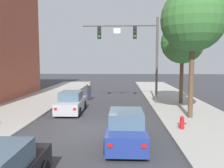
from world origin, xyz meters
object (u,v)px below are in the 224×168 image
object	(u,v)px
car_lead_silver	(71,103)
street_tree_nearest	(193,20)
car_following_blue	(126,129)
pedestrian_crossing_road	(89,91)
traffic_signal_mast	(136,44)
street_tree_second	(182,42)
fire_hydrant	(182,123)

from	to	relation	value
car_lead_silver	street_tree_nearest	distance (m)	10.25
car_following_blue	street_tree_nearest	world-z (taller)	street_tree_nearest
car_lead_silver	pedestrian_crossing_road	size ratio (longest dim) A/B	2.60
traffic_signal_mast	car_following_blue	world-z (taller)	traffic_signal_mast
traffic_signal_mast	car_following_blue	xyz separation A→B (m)	(-1.02, -10.35, -4.62)
street_tree_second	fire_hydrant	bearing A→B (deg)	-103.51
pedestrian_crossing_road	car_following_blue	bearing A→B (deg)	-74.50
street_tree_nearest	car_lead_silver	bearing A→B (deg)	167.20
traffic_signal_mast	street_tree_nearest	distance (m)	6.53
car_lead_silver	street_tree_nearest	xyz separation A→B (m)	(8.29, -1.88, 5.74)
pedestrian_crossing_road	traffic_signal_mast	bearing A→B (deg)	-24.01
car_following_blue	pedestrian_crossing_road	distance (m)	12.79
car_following_blue	traffic_signal_mast	bearing A→B (deg)	84.38
car_lead_silver	pedestrian_crossing_road	bearing A→B (deg)	84.17
pedestrian_crossing_road	fire_hydrant	distance (m)	12.13
pedestrian_crossing_road	street_tree_second	xyz separation A→B (m)	(8.44, -2.17, 4.55)
street_tree_nearest	street_tree_second	distance (m)	5.48
fire_hydrant	street_tree_nearest	size ratio (longest dim) A/B	0.09
car_lead_silver	traffic_signal_mast	bearing A→B (deg)	36.07
car_lead_silver	fire_hydrant	distance (m)	8.45
fire_hydrant	street_tree_second	world-z (taller)	street_tree_second
traffic_signal_mast	street_tree_second	bearing A→B (deg)	-2.75
car_lead_silver	street_tree_second	bearing A→B (deg)	20.99
traffic_signal_mast	fire_hydrant	size ratio (longest dim) A/B	10.42
traffic_signal_mast	pedestrian_crossing_road	size ratio (longest dim) A/B	4.57
traffic_signal_mast	pedestrian_crossing_road	bearing A→B (deg)	155.99
car_lead_silver	fire_hydrant	bearing A→B (deg)	-33.14
pedestrian_crossing_road	fire_hydrant	size ratio (longest dim) A/B	2.28
car_following_blue	street_tree_second	world-z (taller)	street_tree_second
fire_hydrant	street_tree_second	bearing A→B (deg)	76.49
car_following_blue	street_tree_second	bearing A→B (deg)	63.70
car_lead_silver	pedestrian_crossing_road	distance (m)	5.66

